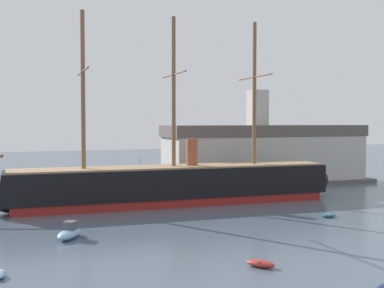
{
  "coord_description": "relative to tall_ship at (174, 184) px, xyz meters",
  "views": [
    {
      "loc": [
        -20.46,
        -17.96,
        12.27
      ],
      "look_at": [
        1.5,
        37.72,
        9.63
      ],
      "focal_mm": 47.09,
      "sensor_mm": 36.0,
      "label": 1
    }
  ],
  "objects": [
    {
      "name": "sailboat_distant_centre",
      "position": [
        -2.34,
        9.22,
        -2.47
      ],
      "size": [
        5.13,
        3.66,
        6.52
      ],
      "color": "#236670",
      "rests_on": "ground"
    },
    {
      "name": "dinghy_near_centre",
      "position": [
        -4.0,
        -33.37,
        -2.72
      ],
      "size": [
        2.4,
        2.69,
        0.6
      ],
      "color": "#B22D28",
      "rests_on": "ground"
    },
    {
      "name": "tall_ship",
      "position": [
        0.0,
        0.0,
        0.0
      ],
      "size": [
        57.67,
        12.64,
        27.73
      ],
      "color": "maroon",
      "rests_on": "ground"
    },
    {
      "name": "dinghy_alongside_stern",
      "position": [
        15.06,
        -17.13,
        -2.79
      ],
      "size": [
        2.04,
        1.09,
        0.46
      ],
      "color": "#236670",
      "rests_on": "ground"
    },
    {
      "name": "motorboat_alongside_bow",
      "position": [
        -17.59,
        -16.82,
        -2.39
      ],
      "size": [
        3.75,
        4.57,
        1.79
      ],
      "color": "#7FB2D6",
      "rests_on": "ground"
    },
    {
      "name": "motorboat_far_right",
      "position": [
        23.71,
        0.25,
        -2.36
      ],
      "size": [
        2.33,
        4.68,
        1.89
      ],
      "color": "gray",
      "rests_on": "ground"
    },
    {
      "name": "dockside_warehouse_right",
      "position": [
        24.73,
        15.7,
        2.84
      ],
      "size": [
        44.03,
        12.07,
        18.42
      ],
      "color": "#565659",
      "rests_on": "ground"
    }
  ]
}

